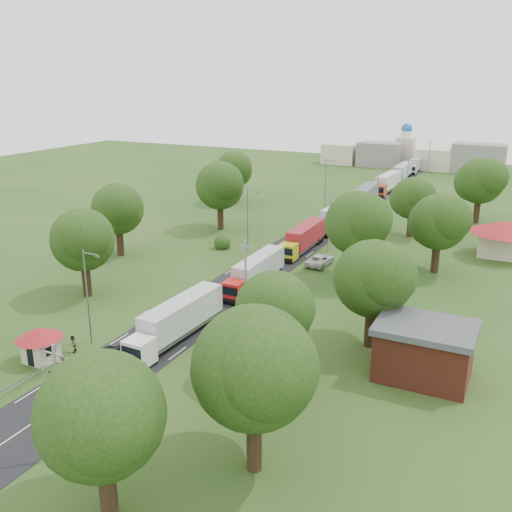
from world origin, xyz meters
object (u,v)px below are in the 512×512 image
Objects in this scene: pedestrian_near at (51,381)px; info_sign at (354,213)px; car_lane_front at (112,354)px; car_lane_mid at (153,317)px; guard_booth at (40,340)px; truck_0 at (177,321)px; boom_barrier at (88,366)px.

info_sign is at bearing 85.96° from pedestrian_near.
car_lane_mid is at bearing -70.59° from car_lane_front.
guard_booth is 12.80m from car_lane_mid.
car_lane_front is at bearing 104.31° from car_lane_mid.
guard_booth is at bearing 72.77° from car_lane_mid.
truck_0 is (-3.31, -50.41, -0.86)m from info_sign.
info_sign is 48.75m from car_lane_mid.
pedestrian_near reaches higher than car_lane_front.
guard_booth is 6.93m from car_lane_front.
boom_barrier is 60.39m from info_sign.
info_sign reaches higher than car_lane_mid.
guard_booth is at bearing 146.46° from pedestrian_near.
boom_barrier is at bearing 99.85° from car_lane_mid.
boom_barrier is 1.93× the size of car_lane_front.
pedestrian_near is at bearing -36.37° from guard_booth.
car_lane_front is 1.19× the size of car_lane_mid.
truck_0 is 13.85m from pedestrian_near.
truck_0 is (3.24, 9.59, 1.25)m from boom_barrier.
truck_0 is at bearing -105.84° from car_lane_front.
car_lane_mid is at bearing 153.75° from truck_0.
truck_0 reaches higher than guard_booth.
car_lane_mid is (-8.20, -48.00, -2.34)m from info_sign.
info_sign is 0.86× the size of car_lane_front.
car_lane_mid is (4.20, 12.00, -1.50)m from guard_booth.
car_lane_mid is at bearing 70.71° from guard_booth.
boom_barrier is at bearing 0.01° from guard_booth.
boom_barrier is 0.63× the size of truck_0.
info_sign is at bearing 83.76° from boom_barrier.
boom_barrier is at bearing 89.86° from car_lane_front.
boom_barrier is 3.67m from pedestrian_near.
boom_barrier is 12.11m from car_lane_mid.
pedestrian_near is (4.75, -3.50, -1.30)m from guard_booth.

